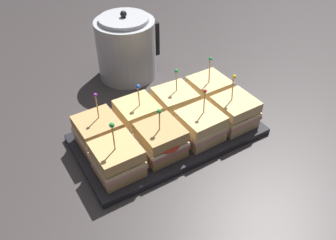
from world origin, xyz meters
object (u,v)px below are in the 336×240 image
object	(u,v)px
sandwich_front_center_left	(161,140)
sandwich_back_center_left	(138,115)
serving_platter	(168,134)
sandwich_front_far_right	(235,112)
sandwich_back_far_left	(98,132)
sandwich_back_far_right	(209,91)
sandwich_front_far_left	(117,160)
sandwich_back_center_right	(175,103)
sandwich_front_center_right	(200,126)
kettle_steel	(126,48)

from	to	relation	value
sandwich_front_center_left	sandwich_back_center_left	xyz separation A→B (m)	(-0.00, 0.12, -0.00)
serving_platter	sandwich_front_far_right	bearing A→B (deg)	-19.40
sandwich_back_far_left	sandwich_back_far_right	distance (m)	0.34
sandwich_front_far_left	sandwich_front_far_right	size ratio (longest dim) A/B	1.00
sandwich_front_far_left	sandwich_front_far_right	world-z (taller)	same
sandwich_front_far_right	sandwich_back_far_left	bearing A→B (deg)	161.62
sandwich_back_far_left	sandwich_back_far_right	xyz separation A→B (m)	(0.34, -0.00, 0.00)
sandwich_front_far_right	sandwich_back_center_right	xyz separation A→B (m)	(-0.12, 0.11, -0.00)
sandwich_front_far_left	sandwich_front_center_right	world-z (taller)	sandwich_front_far_left
kettle_steel	sandwich_back_center_right	bearing A→B (deg)	-88.77
sandwich_back_center_left	serving_platter	bearing A→B (deg)	-46.85
sandwich_back_far_right	sandwich_front_far_left	bearing A→B (deg)	-161.32
serving_platter	sandwich_front_far_left	size ratio (longest dim) A/B	3.16
serving_platter	sandwich_front_far_left	xyz separation A→B (m)	(-0.17, -0.06, 0.05)
sandwich_front_center_right	sandwich_back_center_right	distance (m)	0.11
sandwich_front_center_right	sandwich_back_far_right	world-z (taller)	sandwich_back_far_right
sandwich_front_far_left	sandwich_back_center_right	world-z (taller)	sandwich_front_far_left
kettle_steel	sandwich_front_far_right	bearing A→B (deg)	-72.96
sandwich_front_center_left	sandwich_front_far_right	distance (m)	0.22
sandwich_front_far_left	sandwich_front_center_right	xyz separation A→B (m)	(0.23, 0.00, -0.00)
sandwich_front_center_right	kettle_steel	xyz separation A→B (m)	(-0.01, 0.40, 0.04)
sandwich_front_far_left	kettle_steel	bearing A→B (deg)	61.38
serving_platter	sandwich_back_far_right	distance (m)	0.18
sandwich_front_far_left	sandwich_back_center_left	bearing A→B (deg)	46.99
sandwich_front_center_left	sandwich_back_center_right	world-z (taller)	sandwich_back_center_right
serving_platter	sandwich_back_far_left	world-z (taller)	sandwich_back_far_left
sandwich_front_center_right	sandwich_back_far_left	bearing A→B (deg)	154.28
serving_platter	kettle_steel	world-z (taller)	kettle_steel
sandwich_back_far_left	sandwich_back_center_left	xyz separation A→B (m)	(0.11, 0.01, 0.00)
sandwich_front_far_left	sandwich_back_far_right	world-z (taller)	sandwich_back_far_right
kettle_steel	sandwich_back_center_left	bearing A→B (deg)	-110.62
sandwich_front_center_right	sandwich_front_far_right	world-z (taller)	sandwich_front_far_right
sandwich_front_center_left	sandwich_back_far_right	world-z (taller)	sandwich_back_far_right
sandwich_front_center_right	sandwich_back_far_left	distance (m)	0.26
sandwich_front_center_left	sandwich_front_center_right	size ratio (longest dim) A/B	0.96
serving_platter	sandwich_back_far_right	xyz separation A→B (m)	(0.17, 0.05, 0.05)
sandwich_front_center_right	kettle_steel	bearing A→B (deg)	91.91
serving_platter	sandwich_back_center_right	distance (m)	0.09
sandwich_front_center_left	sandwich_front_far_right	world-z (taller)	sandwich_front_far_right
sandwich_back_far_left	kettle_steel	xyz separation A→B (m)	(0.22, 0.29, 0.04)
sandwich_front_far_left	sandwich_front_center_left	world-z (taller)	sandwich_front_far_left
kettle_steel	sandwich_back_far_left	bearing A→B (deg)	-127.48
sandwich_back_center_right	kettle_steel	bearing A→B (deg)	91.23
sandwich_front_far_right	sandwich_front_far_left	bearing A→B (deg)	-179.80
sandwich_back_far_right	sandwich_front_far_right	bearing A→B (deg)	-88.84
sandwich_front_center_right	sandwich_back_center_right	xyz separation A→B (m)	(-0.01, 0.11, 0.00)
sandwich_front_center_left	sandwich_back_center_right	bearing A→B (deg)	45.54
sandwich_back_far_left	kettle_steel	bearing A→B (deg)	52.52
sandwich_front_center_right	sandwich_back_far_left	size ratio (longest dim) A/B	0.98
sandwich_back_center_left	kettle_steel	world-z (taller)	kettle_steel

